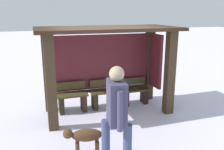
# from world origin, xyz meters

# --- Properties ---
(ground_plane) EXTENTS (60.00, 60.00, 0.00)m
(ground_plane) POSITION_xyz_m (0.00, 0.00, 0.00)
(ground_plane) COLOR white
(bus_shelter) EXTENTS (3.45, 1.68, 2.19)m
(bus_shelter) POSITION_xyz_m (0.09, 0.16, 1.50)
(bus_shelter) COLOR #3E2E1C
(bus_shelter) RESTS_ON ground
(bench_left_inside) EXTENTS (0.79, 0.39, 0.77)m
(bench_left_inside) POSITION_xyz_m (-0.89, 0.29, 0.33)
(bench_left_inside) COLOR #473C1C
(bench_left_inside) RESTS_ON ground
(bench_center_inside) EXTENTS (0.79, 0.37, 0.76)m
(bench_center_inside) POSITION_xyz_m (0.00, 0.29, 0.33)
(bench_center_inside) COLOR #48391D
(bench_center_inside) RESTS_ON ground
(bench_right_inside) EXTENTS (0.79, 0.37, 0.73)m
(bench_right_inside) POSITION_xyz_m (0.89, 0.29, 0.31)
(bench_right_inside) COLOR #413D21
(bench_right_inside) RESTS_ON ground
(person_walking) EXTENTS (0.44, 0.66, 1.77)m
(person_walking) POSITION_xyz_m (-0.59, -2.37, 1.05)
(person_walking) COLOR #403D5A
(person_walking) RESTS_ON ground
(dog) EXTENTS (0.83, 0.32, 0.55)m
(dog) POSITION_xyz_m (-1.00, -1.82, 0.38)
(dog) COLOR #4F321C
(dog) RESTS_ON ground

